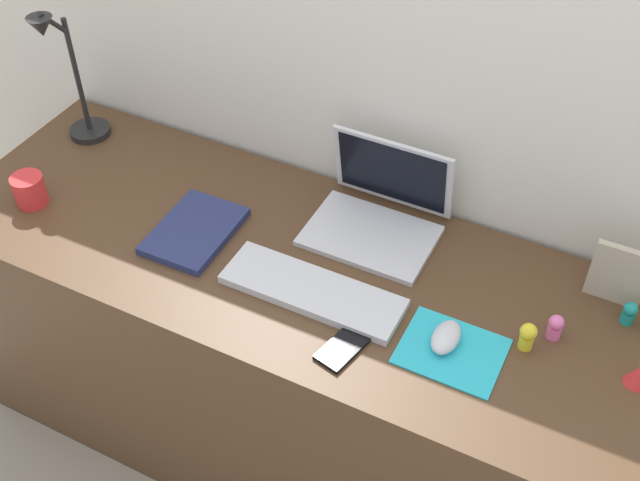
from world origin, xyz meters
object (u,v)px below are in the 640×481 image
(desk_lamp, at_px, (69,81))
(picture_frame, at_px, (619,275))
(toy_figurine_teal, at_px, (629,313))
(toy_figurine_red, at_px, (638,375))
(laptop, at_px, (380,207))
(keyboard, at_px, (313,291))
(cell_phone, at_px, (344,347))
(coffee_mug, at_px, (29,190))
(toy_figurine_yellow, at_px, (527,336))
(toy_figurine_pink, at_px, (555,327))
(mouse, at_px, (446,337))
(notebook_pad, at_px, (195,231))

(desk_lamp, bearing_deg, picture_frame, 2.27)
(toy_figurine_teal, height_order, toy_figurine_red, toy_figurine_teal)
(laptop, relative_size, keyboard, 0.73)
(cell_phone, height_order, coffee_mug, coffee_mug)
(toy_figurine_yellow, xyz_separation_m, toy_figurine_pink, (0.04, 0.05, -0.00))
(toy_figurine_yellow, distance_m, toy_figurine_red, 0.22)
(picture_frame, xyz_separation_m, toy_figurine_red, (0.09, -0.21, -0.05))
(mouse, height_order, notebook_pad, mouse)
(notebook_pad, height_order, toy_figurine_pink, toy_figurine_pink)
(toy_figurine_teal, distance_m, toy_figurine_pink, 0.17)
(laptop, distance_m, toy_figurine_pink, 0.49)
(cell_phone, height_order, toy_figurine_red, toy_figurine_red)
(toy_figurine_pink, bearing_deg, notebook_pad, -175.04)
(keyboard, distance_m, toy_figurine_yellow, 0.47)
(laptop, bearing_deg, notebook_pad, -148.71)
(coffee_mug, xyz_separation_m, toy_figurine_teal, (1.40, 0.27, -0.01))
(cell_phone, bearing_deg, toy_figurine_yellow, 40.57)
(keyboard, height_order, toy_figurine_yellow, toy_figurine_yellow)
(picture_frame, bearing_deg, cell_phone, -139.82)
(toy_figurine_pink, height_order, toy_figurine_red, toy_figurine_pink)
(keyboard, relative_size, toy_figurine_yellow, 6.22)
(toy_figurine_teal, bearing_deg, mouse, -144.35)
(mouse, bearing_deg, keyboard, 179.86)
(keyboard, xyz_separation_m, toy_figurine_teal, (0.63, 0.23, 0.02))
(coffee_mug, bearing_deg, notebook_pad, 11.14)
(desk_lamp, xyz_separation_m, notebook_pad, (0.48, -0.18, -0.17))
(toy_figurine_yellow, bearing_deg, mouse, -155.85)
(toy_figurine_red, bearing_deg, laptop, 162.58)
(cell_phone, xyz_separation_m, toy_figurine_teal, (0.51, 0.34, 0.02))
(keyboard, distance_m, desk_lamp, 0.87)
(laptop, bearing_deg, desk_lamp, -176.76)
(laptop, xyz_separation_m, toy_figurine_teal, (0.60, -0.04, -0.03))
(cell_phone, distance_m, toy_figurine_red, 0.58)
(toy_figurine_red, bearing_deg, keyboard, -173.80)
(laptop, xyz_separation_m, keyboard, (-0.04, -0.28, -0.04))
(notebook_pad, relative_size, coffee_mug, 3.03)
(keyboard, xyz_separation_m, desk_lamp, (-0.82, 0.23, 0.17))
(keyboard, height_order, toy_figurine_teal, toy_figurine_teal)
(mouse, relative_size, coffee_mug, 1.21)
(mouse, height_order, coffee_mug, coffee_mug)
(toy_figurine_red, bearing_deg, desk_lamp, 174.18)
(toy_figurine_teal, bearing_deg, picture_frame, 130.68)
(notebook_pad, height_order, coffee_mug, coffee_mug)
(notebook_pad, bearing_deg, toy_figurine_teal, 9.72)
(picture_frame, bearing_deg, toy_figurine_teal, -49.32)
(picture_frame, xyz_separation_m, toy_figurine_yellow, (-0.13, -0.22, -0.04))
(keyboard, bearing_deg, desk_lamp, 164.53)
(desk_lamp, distance_m, coffee_mug, 0.31)
(toy_figurine_teal, relative_size, toy_figurine_pink, 0.91)
(toy_figurine_red, bearing_deg, picture_frame, 114.01)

